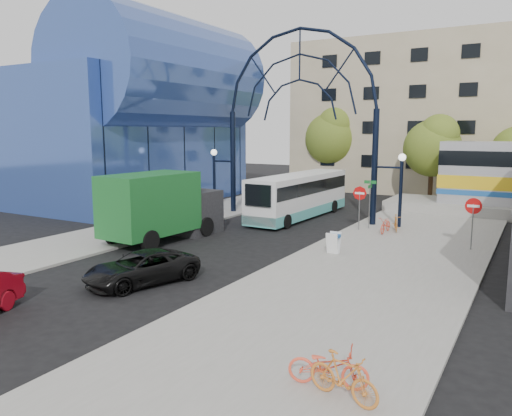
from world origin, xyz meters
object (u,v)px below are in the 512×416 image
Objects in this scene: gateway_arch at (299,85)px; tree_north_a at (434,145)px; tree_north_b at (333,135)px; bike_near_b at (396,223)px; bike_near_a at (386,225)px; stop_sign at (360,197)px; black_suv at (142,268)px; sandwich_board at (334,240)px; bike_far_b at (343,377)px; street_name_sign at (370,194)px; do_not_enter_sign at (473,211)px; green_truck at (163,207)px; city_bus at (299,195)px; bike_far_a at (328,366)px.

gateway_arch reaches higher than tree_north_a.
bike_near_b is at bearing -58.44° from tree_north_b.
stop_sign is at bearing 176.43° from bike_near_a.
black_suv is (0.84, -15.58, -7.95)m from gateway_arch.
bike_far_b reaches higher than sandwich_board.
sandwich_board is (5.60, -8.02, -7.81)m from gateway_arch.
black_suv is at bearing -107.08° from street_name_sign.
do_not_enter_sign is 0.34× the size of green_truck.
bike_far_b is (4.05, -17.76, 0.08)m from bike_near_a.
bike_near_b is at bearing -13.80° from city_bus.
gateway_arch is 13.98m from tree_north_a.
sandwich_board is 0.23× the size of black_suv.
gateway_arch is 8.88× the size of bike_near_b.
stop_sign is at bearing -64.17° from tree_north_b.
stop_sign is 6.51m from do_not_enter_sign.
stop_sign is at bearing -22.63° from gateway_arch.
bike_near_a is 18.22m from bike_far_b.
city_bus reaches higher than bike_far_a.
tree_north_a is at bearing 88.50° from sandwich_board.
gateway_arch is at bearing 73.02° from green_truck.
tree_north_b is 20.83m from bike_near_b.
tree_north_a is (0.52, 19.95, 3.86)m from sandwich_board.
tree_north_b reaches higher than bike_near_b.
stop_sign reaches higher than bike_far_a.
green_truck is at bearing 39.31° from bike_far_a.
bike_far_a is (13.81, -35.41, -4.67)m from tree_north_b.
sandwich_board is 6.75m from bike_near_b.
street_name_sign is 19.81m from tree_north_b.
do_not_enter_sign reaches higher than bike_near_a.
street_name_sign is 1.55× the size of bike_far_a.
bike_near_b is 18.39m from bike_far_a.
street_name_sign is 13.59m from tree_north_a.
city_bus is at bearing 146.11° from bike_near_b.
bike_near_a is at bearing -20.31° from city_bus.
gateway_arch reaches higher than bike_far_b.
do_not_enter_sign is at bearing 36.68° from sandwich_board.
bike_far_a is (13.37, -10.19, -1.19)m from green_truck.
bike_near_b is at bearing 80.23° from sandwich_board.
sandwich_board is 12.25m from bike_far_a.
tree_north_b is 5.21× the size of bike_near_b.
street_name_sign reaches higher than do_not_enter_sign.
bike_near_b is 0.90× the size of bike_far_b.
bike_far_a is at bearing -5.20° from black_suv.
do_not_enter_sign is 5.19m from bike_near_b.
gateway_arch reaches higher than sandwich_board.
stop_sign reaches higher than do_not_enter_sign.
gateway_arch reaches higher than bike_near_a.
tree_north_b is (-8.68, 17.93, 3.27)m from stop_sign.
tree_north_a reaches higher than bike_far_b.
bike_near_a is (0.77, 5.93, -0.18)m from sandwich_board.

